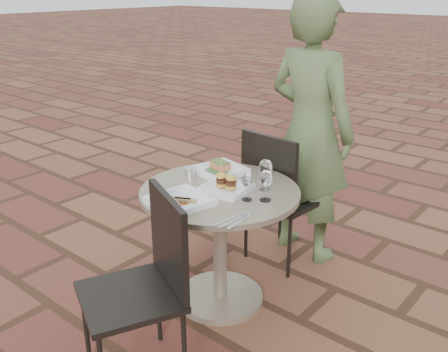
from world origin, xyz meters
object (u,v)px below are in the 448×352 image
Objects in this scene: diner at (310,131)px; plate_tuna at (180,201)px; chair_far at (278,188)px; plate_sliders at (226,186)px; cafe_table at (220,229)px; chair_near at (148,274)px; plate_salmon at (220,169)px.

diner is 5.37× the size of plate_tuna.
chair_far is 0.52× the size of diner.
chair_far is at bearing 93.49° from plate_sliders.
cafe_table is at bearing -161.03° from plate_sliders.
plate_sliders is at bearing 75.86° from plate_tuna.
chair_far reaches higher than plate_tuna.
chair_near is 0.52× the size of diner.
plate_sliders is (0.04, -0.58, 0.21)m from chair_far.
plate_sliders is (0.21, -0.19, 0.01)m from plate_salmon.
plate_salmon reaches higher than cafe_table.
chair_far is at bearing 82.92° from diner.
plate_tuna is at bearing 91.07° from diner.
cafe_table is 0.50× the size of diner.
diner reaches higher than plate_tuna.
plate_salmon is (-0.18, 0.21, 0.27)m from cafe_table.
plate_tuna is at bearing 92.68° from chair_far.
chair_near is at bearing -67.25° from plate_tuna.
cafe_table is 0.38m from plate_salmon.
plate_salmon is at bearing 70.73° from chair_far.
cafe_table is at bearing 82.09° from plate_tuna.
plate_sliders is at bearing 18.97° from cafe_table.
plate_sliders is at bearing 98.69° from chair_far.
chair_near is at bearing -71.11° from plate_salmon.
chair_far is 0.47m from plate_salmon.
chair_near is 3.39× the size of plate_sliders.
diner is (0.06, 0.26, 0.34)m from chair_far.
chair_far is 2.79× the size of plate_tuna.
plate_salmon is 1.17× the size of plate_sliders.
chair_near is 0.45m from plate_tuna.
chair_near is 0.71m from plate_sliders.
plate_salmon is (-0.29, 0.86, 0.20)m from chair_near.
chair_far is 0.89m from plate_tuna.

